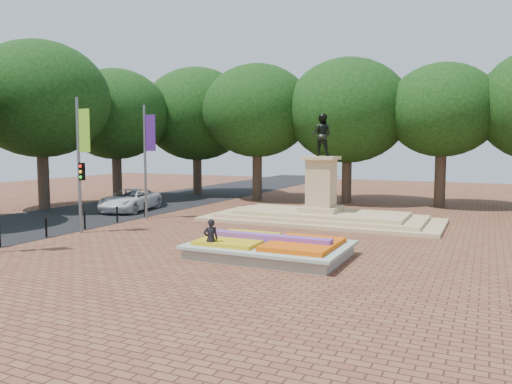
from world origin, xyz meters
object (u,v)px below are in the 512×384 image
Objects in this scene: monument at (321,207)px; pedestrian at (211,239)px; flower_bed at (271,248)px; van at (130,200)px.

monument is 8.58× the size of pedestrian.
pedestrian is (-1.99, -1.42, 0.44)m from flower_bed.
van is 16.17m from pedestrian.
flower_bed is 10.07m from monument.
monument is 11.46m from pedestrian.
monument reaches higher than flower_bed.
pedestrian is at bearing -50.46° from van.
pedestrian is (12.44, -10.33, 0.06)m from van.
monument reaches higher than pedestrian.
monument is 13.45m from van.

